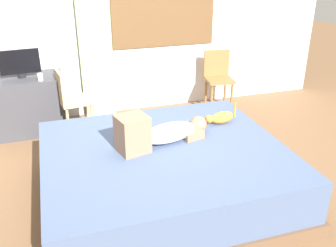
{
  "coord_description": "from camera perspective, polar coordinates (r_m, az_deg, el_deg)",
  "views": [
    {
      "loc": [
        -0.9,
        -2.89,
        2.19
      ],
      "look_at": [
        0.09,
        0.22,
        0.68
      ],
      "focal_mm": 40.53,
      "sensor_mm": 36.0,
      "label": 1
    }
  ],
  "objects": [
    {
      "name": "tv_monitor",
      "position": [
        5.04,
        -21.41,
        8.45
      ],
      "size": [
        0.48,
        0.1,
        0.35
      ],
      "color": "black",
      "rests_on": "desk"
    },
    {
      "name": "desk",
      "position": [
        5.2,
        -20.18,
        2.67
      ],
      "size": [
        0.9,
        0.56,
        0.74
      ],
      "color": "#38383D",
      "rests_on": "ground"
    },
    {
      "name": "back_wall_with_window",
      "position": [
        5.39,
        -8.04,
        16.62
      ],
      "size": [
        6.4,
        0.14,
        2.9
      ],
      "color": "silver",
      "rests_on": "ground"
    },
    {
      "name": "person_lying",
      "position": [
        3.51,
        -1.21,
        -1.33
      ],
      "size": [
        0.94,
        0.45,
        0.34
      ],
      "color": "silver",
      "rests_on": "bed"
    },
    {
      "name": "bed",
      "position": [
        3.61,
        -0.55,
        -7.55
      ],
      "size": [
        2.24,
        1.95,
        0.53
      ],
      "color": "brown",
      "rests_on": "ground"
    },
    {
      "name": "ground_plane",
      "position": [
        3.74,
        -0.34,
        -11.14
      ],
      "size": [
        16.0,
        16.0,
        0.0
      ],
      "primitive_type": "plane",
      "color": "brown"
    },
    {
      "name": "chair_spare",
      "position": [
        5.65,
        7.53,
        7.21
      ],
      "size": [
        0.42,
        0.42,
        0.86
      ],
      "color": "brown",
      "rests_on": "ground"
    },
    {
      "name": "curtain_left",
      "position": [
        5.26,
        -11.06,
        13.77
      ],
      "size": [
        0.44,
        0.06,
        2.46
      ],
      "primitive_type": "cube",
      "color": "#ADCC75",
      "rests_on": "ground"
    },
    {
      "name": "cat",
      "position": [
        3.97,
        7.91,
        0.88
      ],
      "size": [
        0.36,
        0.14,
        0.21
      ],
      "color": "#C67A2D",
      "rests_on": "bed"
    },
    {
      "name": "cup",
      "position": [
        4.87,
        -18.68,
        6.64
      ],
      "size": [
        0.06,
        0.06,
        0.09
      ],
      "primitive_type": "cylinder",
      "color": "white",
      "rests_on": "desk"
    },
    {
      "name": "chair_by_desk",
      "position": [
        4.88,
        -14.57,
        3.74
      ],
      "size": [
        0.43,
        0.43,
        0.86
      ],
      "color": "tan",
      "rests_on": "ground"
    }
  ]
}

